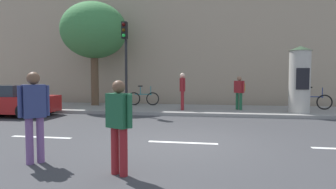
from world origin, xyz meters
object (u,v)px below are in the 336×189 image
object	(u,v)px
traffic_light	(125,51)
pedestrian_with_bag	(34,110)
pedestrian_near_pole	(119,120)
bicycle_leaning	(143,98)
pedestrian_with_backpack	(239,90)
street_tree	(94,31)
bicycle_upright	(313,101)
parked_car_dark	(5,101)
poster_column	(300,79)
pedestrian_in_red_top	(182,88)

from	to	relation	value
traffic_light	pedestrian_with_bag	bearing A→B (deg)	-85.27
pedestrian_near_pole	bicycle_leaning	distance (m)	10.90
traffic_light	bicycle_leaning	distance (m)	3.64
pedestrian_with_backpack	pedestrian_near_pole	bearing A→B (deg)	-106.24
street_tree	bicycle_upright	distance (m)	11.80
bicycle_upright	parked_car_dark	size ratio (longest dim) A/B	0.42
pedestrian_with_backpack	bicycle_upright	world-z (taller)	pedestrian_with_backpack
bicycle_leaning	parked_car_dark	size ratio (longest dim) A/B	0.42
pedestrian_near_pole	parked_car_dark	world-z (taller)	pedestrian_near_pole
bicycle_upright	parked_car_dark	xyz separation A→B (m)	(-13.71, -3.51, 0.12)
poster_column	bicycle_leaning	world-z (taller)	poster_column
traffic_light	poster_column	xyz separation A→B (m)	(7.63, 0.66, -1.26)
poster_column	pedestrian_with_bag	world-z (taller)	poster_column
street_tree	pedestrian_in_red_top	size ratio (longest dim) A/B	3.22
poster_column	parked_car_dark	size ratio (longest dim) A/B	0.68
street_tree	pedestrian_in_red_top	xyz separation A→B (m)	(5.06, -1.49, -3.06)
traffic_light	pedestrian_with_bag	xyz separation A→B (m)	(0.62, -7.47, -1.82)
bicycle_upright	pedestrian_in_red_top	bearing A→B (deg)	-168.54
poster_column	bicycle_upright	bearing A→B (deg)	55.77
street_tree	pedestrian_near_pole	distance (m)	11.85
traffic_light	pedestrian_with_backpack	distance (m)	5.64
poster_column	pedestrian_near_pole	distance (m)	9.96
pedestrian_near_pole	pedestrian_in_red_top	bearing A→B (deg)	89.74
traffic_light	pedestrian_in_red_top	distance (m)	3.16
poster_column	parked_car_dark	distance (m)	12.90
pedestrian_with_bag	traffic_light	bearing A→B (deg)	94.73
traffic_light	parked_car_dark	xyz separation A→B (m)	(-5.07, -1.37, -2.21)
poster_column	pedestrian_with_bag	size ratio (longest dim) A/B	1.62
pedestrian_near_pole	bicycle_upright	size ratio (longest dim) A/B	0.92
traffic_light	pedestrian_with_bag	distance (m)	7.72
traffic_light	pedestrian_with_backpack	xyz separation A→B (m)	(5.16, 1.43, -1.77)
pedestrian_in_red_top	parked_car_dark	bearing A→B (deg)	-163.34
traffic_light	poster_column	world-z (taller)	traffic_light
bicycle_leaning	poster_column	bearing A→B (deg)	-15.80
pedestrian_near_pole	bicycle_upright	world-z (taller)	pedestrian_near_pole
bicycle_leaning	pedestrian_with_backpack	bearing A→B (deg)	-15.05
bicycle_upright	bicycle_leaning	bearing A→B (deg)	175.66
pedestrian_near_pole	pedestrian_in_red_top	world-z (taller)	pedestrian_in_red_top
parked_car_dark	pedestrian_near_pole	bearing A→B (deg)	-40.65
pedestrian_in_red_top	pedestrian_with_backpack	world-z (taller)	pedestrian_in_red_top
parked_car_dark	pedestrian_with_backpack	bearing A→B (deg)	15.29
street_tree	poster_column	bearing A→B (deg)	-9.63
poster_column	pedestrian_with_bag	distance (m)	10.75
poster_column	pedestrian_near_pole	world-z (taller)	poster_column
street_tree	pedestrian_with_backpack	size ratio (longest dim) A/B	3.53
street_tree	pedestrian_with_backpack	bearing A→B (deg)	-7.08
poster_column	bicycle_upright	xyz separation A→B (m)	(1.01, 1.48, -1.07)
street_tree	pedestrian_near_pole	size ratio (longest dim) A/B	3.45
pedestrian_in_red_top	parked_car_dark	world-z (taller)	pedestrian_in_red_top
pedestrian_in_red_top	pedestrian_near_pole	bearing A→B (deg)	-90.26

